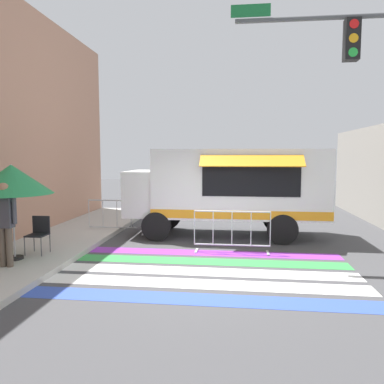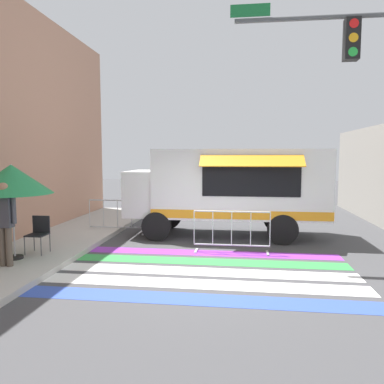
{
  "view_description": "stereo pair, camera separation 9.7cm",
  "coord_description": "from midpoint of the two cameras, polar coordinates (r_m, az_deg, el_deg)",
  "views": [
    {
      "loc": [
        0.69,
        -7.84,
        2.41
      ],
      "look_at": [
        -0.53,
        2.27,
        1.43
      ],
      "focal_mm": 35.0,
      "sensor_mm": 36.0,
      "label": 1
    },
    {
      "loc": [
        0.79,
        -7.82,
        2.41
      ],
      "look_at": [
        -0.53,
        2.27,
        1.43
      ],
      "focal_mm": 35.0,
      "sensor_mm": 36.0,
      "label": 2
    }
  ],
  "objects": [
    {
      "name": "traffic_signal_pole",
      "position": [
        9.59,
        26.1,
        14.64
      ],
      "size": [
        4.15,
        0.29,
        5.97
      ],
      "color": "#515456",
      "rests_on": "ground_plane"
    },
    {
      "name": "vendor_person",
      "position": [
        8.61,
        -26.94,
        -3.68
      ],
      "size": [
        0.53,
        0.23,
        1.74
      ],
      "rotation": [
        0.0,
        0.0,
        -0.25
      ],
      "color": "brown",
      "rests_on": "sidewalk_left"
    },
    {
      "name": "crosswalk_painted",
      "position": [
        8.0,
        1.29,
        -12.02
      ],
      "size": [
        6.4,
        3.6,
        0.01
      ],
      "color": "#334FB2",
      "rests_on": "ground_plane"
    },
    {
      "name": "patio_umbrella",
      "position": [
        9.07,
        -26.08,
        1.71
      ],
      "size": [
        1.75,
        1.75,
        2.1
      ],
      "color": "black",
      "rests_on": "sidewalk_left"
    },
    {
      "name": "barricade_front",
      "position": [
        9.44,
        5.81,
        -6.09
      ],
      "size": [
        1.91,
        0.44,
        1.06
      ],
      "color": "#B7BABF",
      "rests_on": "ground_plane"
    },
    {
      "name": "ground_plane",
      "position": [
        8.23,
        1.46,
        -11.56
      ],
      "size": [
        60.0,
        60.0,
        0.0
      ],
      "primitive_type": "plane",
      "color": "#424244"
    },
    {
      "name": "food_truck",
      "position": [
        11.26,
        4.71,
        0.98
      ],
      "size": [
        5.87,
        2.48,
        2.61
      ],
      "color": "white",
      "rests_on": "ground_plane"
    },
    {
      "name": "barricade_side",
      "position": [
        11.94,
        -11.59,
        -3.75
      ],
      "size": [
        1.84,
        0.44,
        1.06
      ],
      "color": "#B7BABF",
      "rests_on": "ground_plane"
    },
    {
      "name": "folding_chair",
      "position": [
        9.58,
        -22.55,
        -5.52
      ],
      "size": [
        0.43,
        0.43,
        0.87
      ],
      "rotation": [
        0.0,
        0.0,
        0.3
      ],
      "color": "#4C4C51",
      "rests_on": "sidewalk_left"
    }
  ]
}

